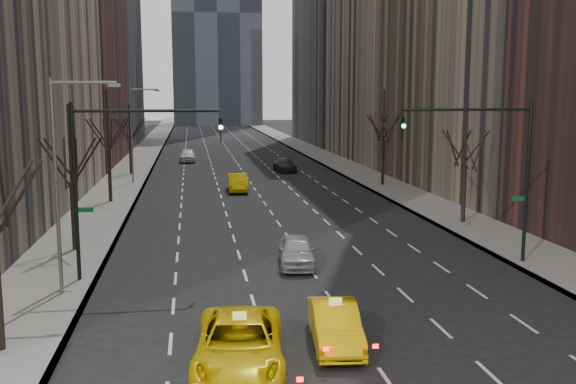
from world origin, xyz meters
name	(u,v)px	position (x,y,z in m)	size (l,w,h in m)	color
ground	(388,382)	(0.00, 0.00, 0.00)	(400.00, 400.00, 0.00)	black
sidewalk_left	(141,158)	(-12.25, 70.00, 0.07)	(4.50, 320.00, 0.15)	slate
sidewalk_right	(321,155)	(12.25, 70.00, 0.07)	(4.50, 320.00, 0.15)	slate
tree_lw_b	(72,184)	(-12.00, 18.00, 3.72)	(3.36, 3.50, 7.82)	black
tree_lw_c	(109,152)	(-12.00, 34.00, 4.04)	(3.36, 3.50, 8.74)	black
tree_lw_d	(130,142)	(-12.00, 52.00, 3.56)	(3.36, 3.50, 7.36)	black
tree_rw_b	(465,168)	(12.00, 22.00, 3.72)	(3.36, 3.50, 7.82)	black
tree_rw_c	(383,143)	(12.00, 40.00, 4.04)	(3.36, 3.50, 8.74)	black
traffic_mast_left	(113,162)	(-9.11, 12.00, 5.49)	(6.69, 0.39, 8.00)	black
traffic_mast_right	(496,156)	(9.11, 12.00, 5.49)	(6.69, 0.39, 8.00)	black
streetlight_near	(64,164)	(-10.84, 10.00, 5.62)	(2.83, 0.22, 9.00)	slate
streetlight_far	(135,125)	(-10.84, 45.00, 5.62)	(2.83, 0.22, 9.00)	slate
taxi_suv	(239,345)	(-4.31, 1.54, 0.82)	(2.71, 5.88, 1.63)	yellow
taxi_sedan	(335,325)	(-0.94, 3.03, 0.72)	(1.52, 4.37, 1.44)	#FFC605
silver_sedan_ahead	(297,251)	(-0.55, 13.41, 0.74)	(1.75, 4.36, 1.49)	#989BA0
far_taxi	(238,183)	(-1.64, 38.67, 0.77)	(1.64, 4.70, 1.55)	#E7BE04
far_suv_grey	(285,165)	(4.65, 52.84, 0.72)	(2.02, 4.96, 1.44)	#29292D
far_car_white	(188,155)	(-6.09, 64.80, 0.83)	(1.97, 4.90, 1.67)	white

